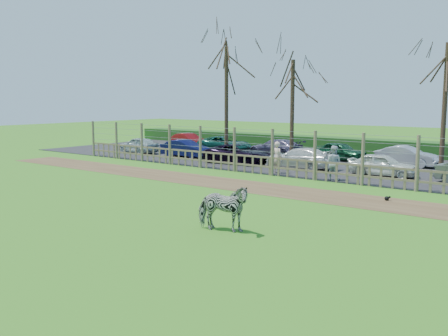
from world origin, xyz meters
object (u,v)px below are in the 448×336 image
Objects in this scene: tree_mid at (293,86)px; car_11 at (407,156)px; tree_right at (446,76)px; car_0 at (139,145)px; car_10 at (340,151)px; crow at (387,198)px; car_2 at (238,154)px; tree_left at (226,75)px; car_8 at (225,144)px; zebra at (223,208)px; visitor_a at (277,157)px; car_1 at (185,149)px; car_4 at (382,165)px; visitor_b at (333,163)px; car_7 at (189,141)px; car_3 at (299,158)px; car_9 at (276,148)px.

car_11 is at bearing 20.74° from tree_mid.
tree_right reaches higher than car_0.
car_10 is 4.35m from car_11.
crow is at bearing 78.44° from car_0.
car_2 is at bearing 146.58° from car_10.
tree_left is 1.82× the size of car_8.
visitor_a reaches higher than zebra.
tree_right is 17.29m from zebra.
car_1 and car_4 have the same top height.
visitor_b is 0.40× the size of car_2.
visitor_a is at bearing -68.56° from tree_mid.
visitor_b is at bearing -105.66° from car_1.
car_1 is at bearing 123.98° from car_10.
tree_mid is 8.31m from visitor_b.
zebra is 26.22m from car_7.
car_8 is at bearing 65.35° from car_4.
car_1 is (-14.01, 13.82, -0.10)m from zebra.
car_3 is 6.72m from car_11.
car_10 is (-6.82, 2.12, -4.60)m from tree_right.
car_2 is 1.19× the size of car_11.
zebra is (-2.17, -16.55, -4.50)m from tree_right.
zebra is at bearing -150.65° from car_2.
tree_mid is at bearing 52.52° from car_9.
car_2 reaches higher than crow.
tree_left reaches higher than visitor_a.
visitor_b is at bearing -112.12° from car_2.
car_8 is at bearing -117.93° from car_3.
car_3 is 1.00× the size of car_9.
tree_mid is 1.65× the size of car_9.
tree_left reaches higher than car_1.
car_9 and car_10 have the same top height.
car_10 is at bearing 162.75° from tree_right.
tree_mid is at bearing 64.34° from car_4.
car_2 and car_3 have the same top height.
car_9 is at bearing -136.96° from car_3.
car_1 and car_10 have the same top height.
zebra is 0.48× the size of car_11.
tree_left reaches higher than car_7.
visitor_b reaches higher than crow.
car_8 and car_10 have the same top height.
visitor_b is 18.41m from car_7.
car_0 is 14.77m from car_10.
tree_left is 5.70m from car_2.
crow is (7.34, -3.54, -0.80)m from visitor_a.
car_4 is (18.53, 0.02, 0.00)m from car_0.
car_3 is 14.22m from car_7.
tree_mid is 1.94× the size of car_10.
visitor_a is 9.40m from car_1.
car_10 is at bearing 98.20° from car_9.
car_8 is (-2.53, 3.15, -4.98)m from tree_left.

